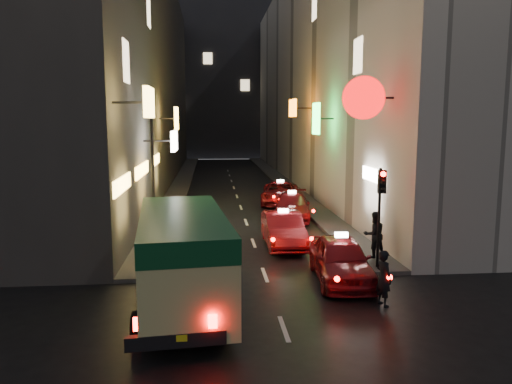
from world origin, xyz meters
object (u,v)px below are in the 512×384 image
object	(u,v)px
minibus	(183,250)
traffic_light	(381,196)
taxi_near	(341,256)
pedestrian_crossing	(384,274)
lamp_post	(153,158)

from	to	relation	value
minibus	traffic_light	bearing A→B (deg)	24.25
taxi_near	traffic_light	world-z (taller)	traffic_light
pedestrian_crossing	traffic_light	world-z (taller)	traffic_light
lamp_post	traffic_light	bearing A→B (deg)	-28.91
pedestrian_crossing	minibus	bearing A→B (deg)	68.93
minibus	pedestrian_crossing	world-z (taller)	minibus
taxi_near	traffic_light	bearing A→B (deg)	27.75
taxi_near	pedestrian_crossing	xyz separation A→B (m)	(0.64, -2.29, 0.07)
minibus	lamp_post	size ratio (longest dim) A/B	1.06
minibus	pedestrian_crossing	distance (m)	5.73
minibus	traffic_light	xyz separation A→B (m)	(6.60, 2.97, 0.95)
minibus	taxi_near	xyz separation A→B (m)	(5.02, 2.14, -0.88)
minibus	traffic_light	size ratio (longest dim) A/B	1.88
taxi_near	lamp_post	size ratio (longest dim) A/B	0.89
traffic_light	pedestrian_crossing	bearing A→B (deg)	-106.68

